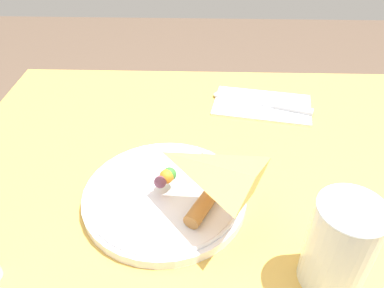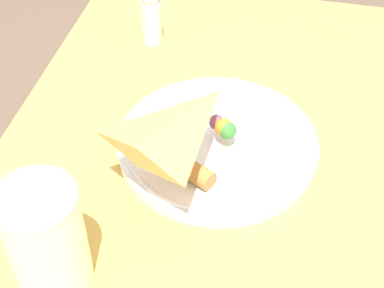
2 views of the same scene
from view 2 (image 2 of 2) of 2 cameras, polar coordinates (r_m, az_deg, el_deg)
dining_table at (r=0.81m, az=7.25°, el=-11.89°), size 0.93×0.73×0.77m
plate_pizza at (r=0.74m, az=2.59°, el=0.15°), size 0.25×0.25×0.05m
milk_glass at (r=0.60m, az=-13.71°, el=-9.37°), size 0.08×0.08×0.13m
salt_shaker at (r=0.91m, az=-3.83°, el=12.34°), size 0.03×0.03×0.09m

